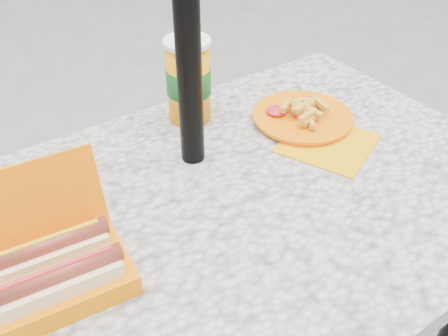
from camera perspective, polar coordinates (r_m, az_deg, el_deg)
picnic_table at (r=1.05m, az=1.29°, el=-7.82°), size 1.20×0.80×0.75m
hotdog_box at (r=0.84m, az=-18.74°, el=-10.89°), size 0.24×0.21×0.18m
fries_plate at (r=1.21m, az=9.14°, el=5.71°), size 0.26×0.35×0.05m
soda_cup at (r=1.17m, az=-4.06°, el=9.95°), size 0.11×0.11×0.20m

